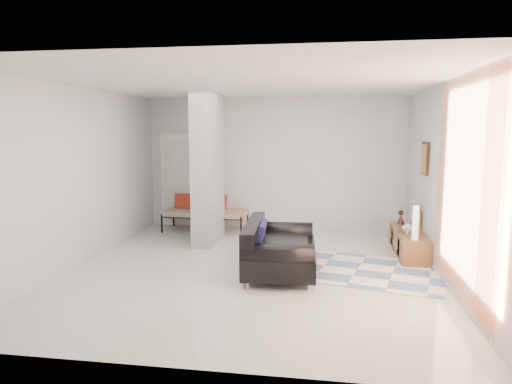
# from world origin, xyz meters

# --- Properties ---
(floor) EXTENTS (6.00, 6.00, 0.00)m
(floor) POSITION_xyz_m (0.00, 0.00, 0.00)
(floor) COLOR beige
(floor) RESTS_ON ground
(ceiling) EXTENTS (6.00, 6.00, 0.00)m
(ceiling) POSITION_xyz_m (0.00, 0.00, 2.80)
(ceiling) COLOR white
(ceiling) RESTS_ON wall_back
(wall_back) EXTENTS (6.00, 0.00, 6.00)m
(wall_back) POSITION_xyz_m (0.00, 3.00, 1.40)
(wall_back) COLOR silver
(wall_back) RESTS_ON ground
(wall_front) EXTENTS (6.00, 0.00, 6.00)m
(wall_front) POSITION_xyz_m (0.00, -3.00, 1.40)
(wall_front) COLOR silver
(wall_front) RESTS_ON ground
(wall_left) EXTENTS (0.00, 6.00, 6.00)m
(wall_left) POSITION_xyz_m (-2.75, 0.00, 1.40)
(wall_left) COLOR silver
(wall_left) RESTS_ON ground
(wall_right) EXTENTS (0.00, 6.00, 6.00)m
(wall_right) POSITION_xyz_m (2.75, 0.00, 1.40)
(wall_right) COLOR silver
(wall_right) RESTS_ON ground
(partition_column) EXTENTS (0.35, 1.20, 2.80)m
(partition_column) POSITION_xyz_m (-1.10, 1.60, 1.40)
(partition_column) COLOR #A1A7A8
(partition_column) RESTS_ON floor
(hallway_door) EXTENTS (0.85, 0.06, 2.04)m
(hallway_door) POSITION_xyz_m (-2.10, 2.96, 1.02)
(hallway_door) COLOR white
(hallway_door) RESTS_ON floor
(curtain) EXTENTS (0.00, 2.55, 2.55)m
(curtain) POSITION_xyz_m (2.67, -1.15, 1.45)
(curtain) COLOR #FF7F43
(curtain) RESTS_ON wall_right
(wall_art) EXTENTS (0.04, 0.45, 0.55)m
(wall_art) POSITION_xyz_m (2.72, 1.26, 1.65)
(wall_art) COLOR #3A220F
(wall_art) RESTS_ON wall_right
(media_console) EXTENTS (0.45, 1.67, 0.80)m
(media_console) POSITION_xyz_m (2.52, 1.26, 0.21)
(media_console) COLOR brown
(media_console) RESTS_ON floor
(loveseat) EXTENTS (1.10, 1.78, 0.76)m
(loveseat) POSITION_xyz_m (0.38, -0.09, 0.35)
(loveseat) COLOR silver
(loveseat) RESTS_ON floor
(daybed) EXTENTS (1.73, 0.77, 0.77)m
(daybed) POSITION_xyz_m (-1.43, 2.50, 0.42)
(daybed) COLOR black
(daybed) RESTS_ON floor
(area_rug) EXTENTS (2.83, 2.23, 0.01)m
(area_rug) POSITION_xyz_m (1.60, 0.20, 0.01)
(area_rug) COLOR beige
(area_rug) RESTS_ON floor
(cylinder_lamp) EXTENTS (0.10, 0.10, 0.55)m
(cylinder_lamp) POSITION_xyz_m (2.50, 0.64, 0.67)
(cylinder_lamp) COLOR silver
(cylinder_lamp) RESTS_ON media_console
(bronze_figurine) EXTENTS (0.14, 0.14, 0.25)m
(bronze_figurine) POSITION_xyz_m (2.47, 1.85, 0.53)
(bronze_figurine) COLOR #301C15
(bronze_figurine) RESTS_ON media_console
(vase) EXTENTS (0.20, 0.20, 0.20)m
(vase) POSITION_xyz_m (2.47, 1.13, 0.50)
(vase) COLOR silver
(vase) RESTS_ON media_console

